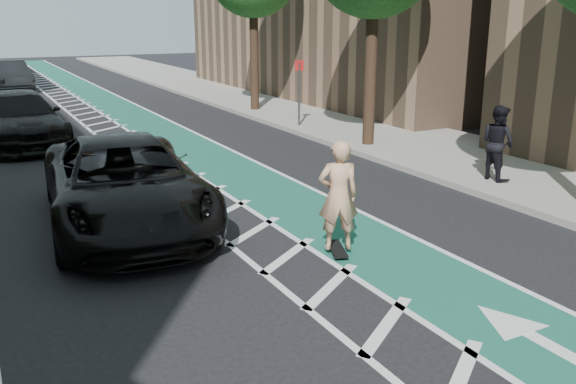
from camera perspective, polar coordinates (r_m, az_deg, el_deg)
ground at (r=8.84m, az=-4.39°, el=-10.73°), size 120.00×120.00×0.00m
bike_lane at (r=18.73m, az=-8.36°, el=3.69°), size 2.00×90.00×0.01m
buffer_strip at (r=18.30m, az=-12.78°, el=3.16°), size 1.40×90.00×0.01m
sidewalk_right at (r=21.73m, az=8.03°, el=5.60°), size 5.00×90.00×0.15m
curb_right at (r=20.40m, az=2.42°, el=5.08°), size 0.12×90.00×0.16m
sign_post at (r=22.19m, az=1.05°, el=9.31°), size 0.35×0.08×2.47m
skateboard at (r=10.68m, az=4.61°, el=-5.34°), size 0.51×0.85×0.11m
skateboarder at (r=10.36m, az=4.73°, el=-0.31°), size 0.81×0.68×1.91m
suv_near at (r=12.29m, az=-15.03°, el=0.78°), size 3.41×6.38×1.70m
suv_far at (r=21.40m, az=-23.84°, el=6.28°), size 2.71×5.86×1.66m
car_grey at (r=37.99m, az=-24.57°, el=9.90°), size 2.18×5.02×1.61m
pedestrian at (r=15.55m, az=19.02°, el=4.38°), size 0.72×0.90×1.81m
barrel_b at (r=19.79m, az=-24.86°, el=4.19°), size 0.62×0.62×0.85m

